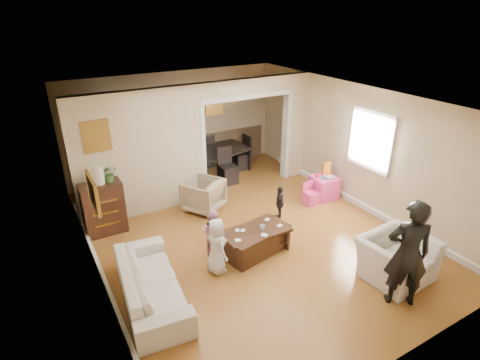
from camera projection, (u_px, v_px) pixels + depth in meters
floor at (245, 232)px, 7.56m from camera, size 7.00×7.00×0.00m
partition_left at (142, 154)px, 7.81m from camera, size 2.75×0.18×2.60m
partition_right at (294, 127)px, 9.56m from camera, size 0.55×0.18×2.60m
partition_header at (247, 86)px, 8.47m from camera, size 2.22×0.18×0.35m
window_pane at (371, 140)px, 7.84m from camera, size 0.03×0.95×1.10m
framed_art_partition at (96, 136)px, 7.12m from camera, size 0.45×0.03×0.55m
framed_art_sofa_wall at (93, 193)px, 5.10m from camera, size 0.03×0.55×0.40m
framed_art_alcove at (214, 104)px, 10.06m from camera, size 0.45×0.03×0.55m
sofa at (151, 282)px, 5.75m from camera, size 1.04×2.15×0.60m
armchair_back at (203, 195)px, 8.26m from camera, size 1.03×1.04×0.69m
armchair_front at (396, 258)px, 6.21m from camera, size 1.13×1.00×0.70m
dresser at (104, 208)px, 7.38m from camera, size 0.75×0.42×1.04m
table_lamp at (98, 175)px, 7.09m from camera, size 0.22×0.22×0.36m
potted_plant at (109, 173)px, 7.19m from camera, size 0.30×0.26×0.33m
coffee_table at (256, 241)px, 6.89m from camera, size 1.29×0.83×0.45m
coffee_cup at (262, 228)px, 6.79m from camera, size 0.12×0.12×0.09m
play_table at (324, 187)px, 8.82m from camera, size 0.57×0.57×0.51m
cereal_box at (327, 169)px, 8.79m from camera, size 0.21×0.09×0.30m
cyan_cup at (323, 177)px, 8.61m from camera, size 0.08×0.08×0.08m
toy_block at (317, 175)px, 8.74m from camera, size 0.09×0.08×0.05m
play_bowl at (330, 178)px, 8.63m from camera, size 0.21×0.21×0.05m
dining_table at (216, 162)px, 10.02m from camera, size 1.97×1.30×0.65m
adult_person at (408, 254)px, 5.47m from camera, size 0.74×0.69×1.71m
child_kneel_a at (217, 246)px, 6.28m from camera, size 0.32×0.49×0.98m
child_kneel_b at (213, 233)px, 6.72m from camera, size 0.51×0.54×0.89m
child_toddler at (280, 203)px, 7.90m from camera, size 0.41×0.45×0.74m
craft_papers at (256, 230)px, 6.80m from camera, size 1.00×0.54×0.00m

